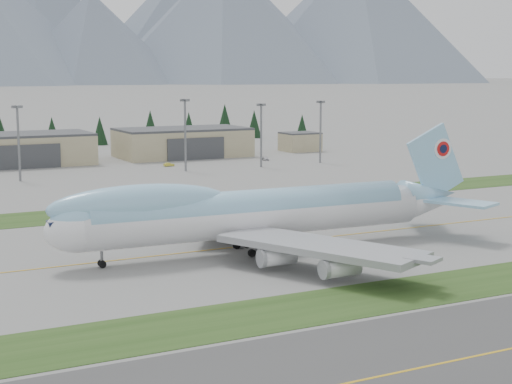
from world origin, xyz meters
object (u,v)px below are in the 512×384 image
boeing_747_freighter (254,212)px  service_vehicle_b (169,166)px  hangar_right (183,142)px  service_vehicle_c (265,160)px  hangar_center (19,149)px

boeing_747_freighter → service_vehicle_b: size_ratio=21.90×
hangar_right → service_vehicle_c: bearing=-49.4°
hangar_center → hangar_right: (60.00, 0.00, 0.00)m
hangar_right → service_vehicle_b: size_ratio=12.81×
hangar_right → service_vehicle_b: hangar_right is taller
boeing_747_freighter → service_vehicle_b: (32.00, 127.37, -7.16)m
hangar_right → boeing_747_freighter: bearing=-107.2°
hangar_right → service_vehicle_c: hangar_right is taller
boeing_747_freighter → hangar_right: 161.93m
boeing_747_freighter → hangar_right: size_ratio=1.71×
boeing_747_freighter → hangar_center: bearing=97.0°
service_vehicle_b → service_vehicle_c: bearing=-91.3°
service_vehicle_b → service_vehicle_c: service_vehicle_c is taller
hangar_right → hangar_center: bearing=180.0°
service_vehicle_c → hangar_center: bearing=173.0°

